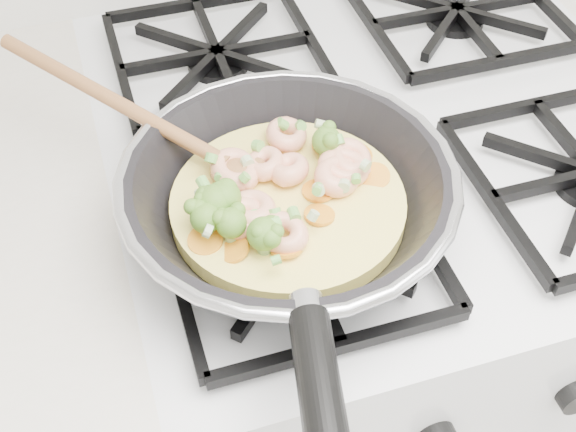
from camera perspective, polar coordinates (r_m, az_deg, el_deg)
name	(u,v)px	position (r m, az deg, el deg)	size (l,w,h in m)	color
stove	(360,349)	(1.16, 5.39, -9.85)	(0.60, 0.60, 0.92)	white
skillet	(286,199)	(0.66, -0.16, 1.27)	(0.37, 0.57, 0.09)	black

